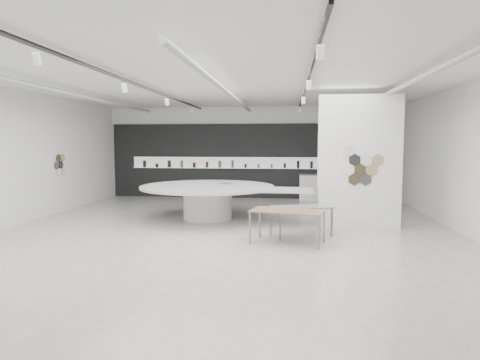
# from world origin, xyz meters

# --- Properties ---
(room) EXTENTS (12.02, 14.02, 3.82)m
(room) POSITION_xyz_m (-0.09, -0.00, 2.07)
(room) COLOR beige
(room) RESTS_ON ground
(back_wall_display) EXTENTS (11.80, 0.27, 3.10)m
(back_wall_display) POSITION_xyz_m (-0.08, 6.93, 1.54)
(back_wall_display) COLOR black
(back_wall_display) RESTS_ON ground
(partition_column) EXTENTS (2.20, 0.38, 3.60)m
(partition_column) POSITION_xyz_m (3.50, 1.00, 1.80)
(partition_column) COLOR white
(partition_column) RESTS_ON ground
(display_island) EXTENTS (5.25, 4.20, 1.04)m
(display_island) POSITION_xyz_m (-0.75, 1.78, 0.67)
(display_island) COLOR white
(display_island) RESTS_ON ground
(sample_table_wood) EXTENTS (1.80, 1.19, 0.77)m
(sample_table_wood) POSITION_xyz_m (1.58, -1.08, 0.72)
(sample_table_wood) COLOR #845E44
(sample_table_wood) RESTS_ON ground
(sample_table_stone) EXTENTS (1.61, 1.23, 0.74)m
(sample_table_stone) POSITION_xyz_m (1.92, -0.25, 0.68)
(sample_table_stone) COLOR slate
(sample_table_stone) RESTS_ON ground
(kitchen_counter) EXTENTS (1.90, 0.89, 1.45)m
(kitchen_counter) POSITION_xyz_m (2.97, 6.54, 0.52)
(kitchen_counter) COLOR white
(kitchen_counter) RESTS_ON ground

